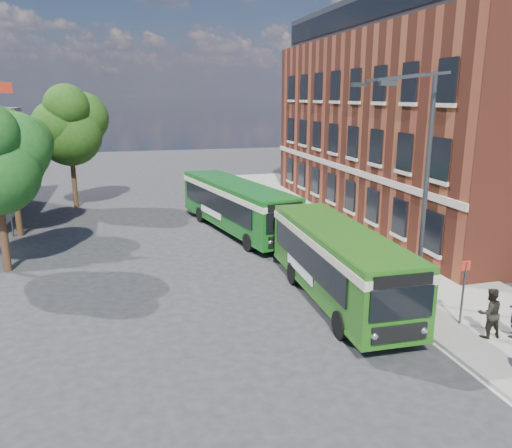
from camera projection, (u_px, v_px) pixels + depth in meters
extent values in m
plane|color=#272729|center=(278.00, 298.00, 20.68)|extent=(120.00, 120.00, 0.00)
cube|color=gray|center=(350.00, 235.00, 29.88)|extent=(6.00, 48.00, 0.15)
cube|color=beige|center=(302.00, 240.00, 29.14)|extent=(0.12, 48.00, 0.01)
cube|color=maroon|center=(423.00, 128.00, 33.88)|extent=(12.00, 26.00, 12.00)
cube|color=beige|center=(340.00, 167.00, 32.98)|extent=(0.12, 26.00, 0.35)
cube|color=black|center=(432.00, 17.00, 32.11)|extent=(10.80, 24.80, 2.20)
cube|color=black|center=(355.00, 13.00, 30.77)|extent=(0.08, 24.00, 1.40)
cylinder|color=#37393C|center=(4.00, 161.00, 28.64)|extent=(0.10, 0.10, 9.00)
cube|color=#A32212|center=(4.00, 88.00, 27.73)|extent=(0.90, 0.02, 0.60)
cylinder|color=#37393C|center=(416.00, 301.00, 20.05)|extent=(0.44, 0.44, 0.30)
cylinder|color=#37393C|center=(425.00, 195.00, 18.97)|extent=(0.18, 0.18, 9.00)
cube|color=#37393C|center=(414.00, 76.00, 17.03)|extent=(2.58, 0.46, 0.37)
cube|color=#37393C|center=(396.00, 77.00, 18.15)|extent=(2.58, 0.46, 0.37)
cube|color=#37393C|center=(388.00, 83.00, 16.34)|extent=(0.55, 0.22, 0.16)
cube|color=#37393C|center=(359.00, 85.00, 18.36)|extent=(0.55, 0.22, 0.16)
cylinder|color=#37393C|center=(463.00, 295.00, 17.82)|extent=(0.08, 0.08, 2.50)
cube|color=red|center=(466.00, 266.00, 17.54)|extent=(0.35, 0.04, 0.35)
cube|color=#215A15|center=(338.00, 259.00, 20.08)|extent=(2.69, 9.95, 2.45)
cube|color=#215A15|center=(337.00, 289.00, 20.39)|extent=(2.73, 10.00, 0.14)
cube|color=black|center=(306.00, 256.00, 20.03)|extent=(0.24, 8.11, 1.10)
cube|color=black|center=(364.00, 252.00, 20.62)|extent=(0.24, 8.11, 1.10)
cube|color=beige|center=(339.00, 239.00, 19.87)|extent=(2.75, 10.02, 0.32)
cube|color=#215A15|center=(339.00, 231.00, 19.78)|extent=(2.59, 9.85, 0.12)
cube|color=black|center=(402.00, 303.00, 15.34)|extent=(2.15, 0.12, 1.05)
cube|color=black|center=(404.00, 281.00, 15.15)|extent=(2.00, 0.12, 0.38)
cube|color=black|center=(399.00, 333.00, 15.58)|extent=(1.90, 0.12, 0.55)
sphere|color=silver|center=(374.00, 336.00, 15.41)|extent=(0.26, 0.26, 0.26)
sphere|color=silver|center=(423.00, 330.00, 15.80)|extent=(0.26, 0.26, 0.26)
cube|color=black|center=(299.00, 224.00, 24.71)|extent=(2.00, 0.12, 0.90)
cube|color=white|center=(299.00, 268.00, 20.88)|extent=(0.10, 3.20, 0.45)
cylinder|color=black|center=(341.00, 325.00, 17.16)|extent=(0.30, 1.01, 1.00)
cylinder|color=black|center=(402.00, 318.00, 17.69)|extent=(0.30, 1.01, 1.00)
cylinder|color=black|center=(293.00, 273.00, 22.15)|extent=(0.30, 1.01, 1.00)
cylinder|color=black|center=(342.00, 269.00, 22.69)|extent=(0.30, 1.01, 1.00)
cube|color=#125517|center=(236.00, 203.00, 30.60)|extent=(4.94, 12.13, 2.45)
cube|color=#125517|center=(236.00, 223.00, 30.92)|extent=(4.98, 12.18, 0.14)
cube|color=black|center=(215.00, 202.00, 30.27)|extent=(2.19, 9.87, 1.10)
cube|color=black|center=(253.00, 198.00, 31.39)|extent=(2.19, 9.87, 1.10)
cube|color=beige|center=(236.00, 190.00, 30.39)|extent=(5.01, 12.21, 0.32)
cube|color=#125517|center=(236.00, 184.00, 30.30)|extent=(4.82, 12.02, 0.12)
cube|color=black|center=(285.00, 221.00, 25.40)|extent=(2.12, 0.53, 1.05)
cube|color=black|center=(285.00, 207.00, 25.21)|extent=(1.97, 0.50, 0.38)
cube|color=black|center=(285.00, 240.00, 25.64)|extent=(1.87, 0.48, 0.55)
sphere|color=silver|center=(270.00, 242.00, 25.29)|extent=(0.26, 0.26, 0.26)
sphere|color=silver|center=(299.00, 238.00, 26.03)|extent=(0.26, 0.26, 0.26)
cube|color=black|center=(201.00, 184.00, 35.70)|extent=(1.97, 0.50, 0.90)
cube|color=white|center=(211.00, 212.00, 31.05)|extent=(0.71, 3.14, 0.45)
cylinder|color=black|center=(249.00, 242.00, 26.83)|extent=(0.48, 1.04, 1.00)
cylinder|color=black|center=(286.00, 237.00, 27.86)|extent=(0.48, 1.04, 1.00)
cylinder|color=black|center=(201.00, 215.00, 33.11)|extent=(0.48, 1.04, 1.00)
cylinder|color=black|center=(233.00, 211.00, 34.14)|extent=(0.48, 1.04, 1.00)
imported|color=black|center=(489.00, 313.00, 16.86)|extent=(0.91, 0.74, 1.76)
cylinder|color=#3D2416|center=(4.00, 237.00, 23.55)|extent=(0.36, 0.36, 3.39)
sphere|color=#1B4C19|center=(14.00, 148.00, 23.30)|extent=(3.39, 3.39, 3.39)
cylinder|color=#3D2416|center=(17.00, 209.00, 29.59)|extent=(0.36, 0.36, 3.22)
sphere|color=#1E4912|center=(11.00, 160.00, 28.86)|extent=(3.81, 3.81, 3.81)
sphere|color=#1E4912|center=(25.00, 142.00, 29.35)|extent=(3.22, 3.22, 3.22)
sphere|color=#1E4912|center=(5.00, 132.00, 27.76)|extent=(2.64, 2.64, 2.64)
cylinder|color=#3D2416|center=(74.00, 182.00, 37.13)|extent=(0.36, 0.36, 3.85)
sphere|color=#204411|center=(70.00, 135.00, 36.26)|extent=(4.55, 4.55, 4.55)
sphere|color=#204411|center=(82.00, 118.00, 36.85)|extent=(3.85, 3.85, 3.85)
sphere|color=#204411|center=(56.00, 125.00, 35.32)|extent=(3.50, 3.50, 3.50)
sphere|color=#204411|center=(66.00, 106.00, 34.94)|extent=(3.15, 3.15, 3.15)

